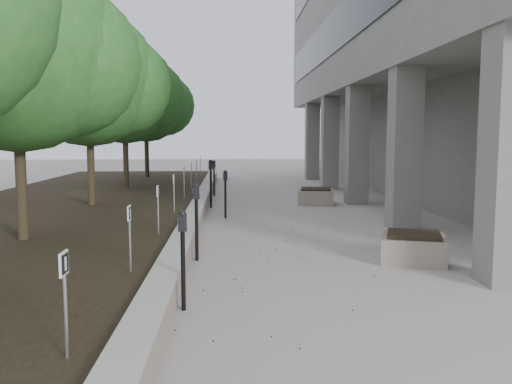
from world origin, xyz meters
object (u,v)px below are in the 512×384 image
object	(u,v)px
planter_back	(316,196)
parking_meter_2	(197,222)
crabapple_tree_4	(125,114)
parking_meter_4	(211,184)
planter_front	(413,247)
parking_meter_5	(214,178)
crabapple_tree_3	(89,107)
crabapple_tree_5	(146,118)
parking_meter_1	(183,261)
parking_meter_3	(225,194)
crabapple_tree_2	(17,93)

from	to	relation	value
planter_back	parking_meter_2	bearing A→B (deg)	-113.68
crabapple_tree_4	parking_meter_4	distance (m)	4.91
crabapple_tree_4	planter_front	size ratio (longest dim) A/B	4.75
parking_meter_5	parking_meter_2	bearing A→B (deg)	-74.31
crabapple_tree_3	planter_front	world-z (taller)	crabapple_tree_3
crabapple_tree_5	planter_back	world-z (taller)	crabapple_tree_5
crabapple_tree_4	crabapple_tree_5	bearing A→B (deg)	90.00
parking_meter_1	parking_meter_5	bearing A→B (deg)	88.03
crabapple_tree_3	parking_meter_2	distance (m)	6.56
crabapple_tree_5	planter_back	size ratio (longest dim) A/B	4.61
parking_meter_3	parking_meter_1	bearing A→B (deg)	-104.63
parking_meter_1	planter_back	world-z (taller)	parking_meter_1
crabapple_tree_3	parking_meter_2	size ratio (longest dim) A/B	3.69
crabapple_tree_4	parking_meter_1	bearing A→B (deg)	-76.02
parking_meter_3	parking_meter_5	size ratio (longest dim) A/B	0.99
crabapple_tree_4	parking_meter_2	size ratio (longest dim) A/B	3.69
crabapple_tree_3	planter_back	size ratio (longest dim) A/B	4.61
crabapple_tree_2	crabapple_tree_4	distance (m)	10.00
crabapple_tree_3	crabapple_tree_5	world-z (taller)	same
crabapple_tree_2	parking_meter_5	world-z (taller)	crabapple_tree_2
crabapple_tree_4	parking_meter_3	distance (m)	6.78
parking_meter_3	crabapple_tree_2	bearing A→B (deg)	-138.44
crabapple_tree_2	parking_meter_3	size ratio (longest dim) A/B	3.98
crabapple_tree_2	parking_meter_4	xyz separation A→B (m)	(3.25, 7.16, -2.34)
crabapple_tree_3	crabapple_tree_4	distance (m)	5.00
parking_meter_4	parking_meter_2	bearing A→B (deg)	-101.12
parking_meter_2	planter_front	distance (m)	4.08
crabapple_tree_3	crabapple_tree_4	bearing A→B (deg)	90.00
parking_meter_1	planter_front	size ratio (longest dim) A/B	1.19
parking_meter_1	crabapple_tree_3	bearing A→B (deg)	110.02
crabapple_tree_4	parking_meter_4	size ratio (longest dim) A/B	3.47
planter_front	planter_back	bearing A→B (deg)	93.44
crabapple_tree_3	parking_meter_3	xyz separation A→B (m)	(3.74, -0.10, -2.44)
crabapple_tree_4	parking_meter_2	world-z (taller)	crabapple_tree_4
parking_meter_4	planter_front	size ratio (longest dim) A/B	1.37
crabapple_tree_4	planter_front	bearing A→B (deg)	-55.02
crabapple_tree_3	parking_meter_2	world-z (taller)	crabapple_tree_3
crabapple_tree_5	parking_meter_1	world-z (taller)	crabapple_tree_5
crabapple_tree_4	crabapple_tree_5	world-z (taller)	same
parking_meter_5	planter_front	distance (m)	11.75
crabapple_tree_3	parking_meter_4	world-z (taller)	crabapple_tree_3
crabapple_tree_2	planter_back	size ratio (longest dim) A/B	4.61
parking_meter_4	parking_meter_5	size ratio (longest dim) A/B	1.13
crabapple_tree_3	parking_meter_5	xyz separation A→B (m)	(3.25, 5.60, -2.43)
crabapple_tree_2	parking_meter_2	distance (m)	4.03
parking_meter_1	parking_meter_4	bearing A→B (deg)	88.03
crabapple_tree_4	parking_meter_5	size ratio (longest dim) A/B	3.93
crabapple_tree_5	parking_meter_3	world-z (taller)	crabapple_tree_5
parking_meter_4	parking_meter_5	bearing A→B (deg)	78.88
crabapple_tree_4	parking_meter_5	world-z (taller)	crabapple_tree_4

